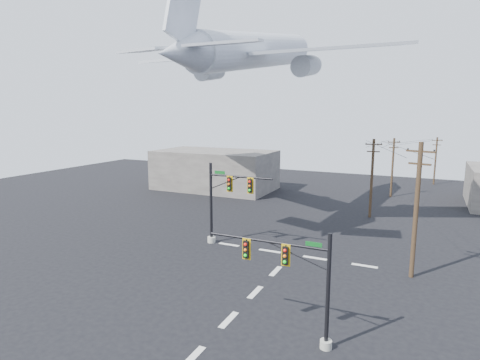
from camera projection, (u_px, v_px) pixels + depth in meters
The scene contains 11 objects.
ground at pixel (229, 320), 23.46m from camera, with size 120.00×120.00×0.00m, color black.
lane_markings at pixel (263, 285), 28.22m from camera, with size 14.00×21.20×0.01m.
signal_mast_near at pixel (299, 282), 20.67m from camera, with size 6.97×0.68×6.17m.
signal_mast_far at pixel (223, 202), 36.08m from camera, with size 6.36×0.82×7.47m.
utility_pole_a at pixel (416, 208), 28.66m from camera, with size 1.94×0.72×9.95m.
utility_pole_b at pixel (372, 177), 45.38m from camera, with size 1.82×0.37×9.00m.
utility_pole_c at pixel (392, 166), 56.35m from camera, with size 1.60×0.82×8.36m.
utility_pole_d at pixel (436, 160), 66.16m from camera, with size 1.63×0.27×7.85m.
power_lines at pixel (400, 144), 48.39m from camera, with size 8.40×42.66×1.32m.
airliner at pixel (256, 51), 41.52m from camera, with size 31.01×32.60×8.57m.
building_left at pixel (215, 170), 62.54m from camera, with size 18.00×10.00×6.00m, color slate.
Camera 1 is at (9.81, -19.39, 12.08)m, focal length 30.00 mm.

